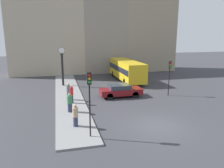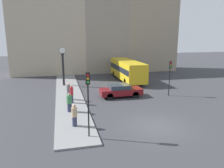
% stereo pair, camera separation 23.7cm
% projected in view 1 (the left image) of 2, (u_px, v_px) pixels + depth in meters
% --- Properties ---
extents(ground_plane, '(120.00, 120.00, 0.00)m').
position_uv_depth(ground_plane, '(157.00, 126.00, 15.84)').
color(ground_plane, '#38383D').
extents(sidewalk_corner, '(2.77, 27.53, 0.12)m').
position_uv_depth(sidewalk_corner, '(68.00, 91.00, 25.57)').
color(sidewalk_corner, gray).
rests_on(sidewalk_corner, ground_plane).
extents(building_row, '(28.30, 5.00, 16.09)m').
position_uv_depth(building_row, '(98.00, 28.00, 37.60)').
color(building_row, '#B7A88E').
rests_on(building_row, ground_plane).
extents(sedan_car, '(4.40, 1.80, 1.33)m').
position_uv_depth(sedan_car, '(120.00, 90.00, 23.08)').
color(sedan_car, maroon).
rests_on(sedan_car, ground_plane).
extents(bus_distant, '(2.55, 9.80, 2.84)m').
position_uv_depth(bus_distant, '(126.00, 69.00, 31.42)').
color(bus_distant, gold).
rests_on(bus_distant, ground_plane).
extents(traffic_light_near, '(0.26, 0.24, 4.14)m').
position_uv_depth(traffic_light_near, '(89.00, 92.00, 13.26)').
color(traffic_light_near, black).
rests_on(traffic_light_near, sidewalk_corner).
extents(traffic_light_far, '(0.26, 0.24, 3.75)m').
position_uv_depth(traffic_light_far, '(169.00, 71.00, 23.16)').
color(traffic_light_far, black).
rests_on(traffic_light_far, ground_plane).
extents(street_clock, '(0.82, 0.36, 4.85)m').
position_uv_depth(street_clock, '(62.00, 66.00, 27.48)').
color(street_clock, black).
rests_on(street_clock, sidewalk_corner).
extents(pedestrian_tan_coat, '(0.39, 0.39, 1.62)m').
position_uv_depth(pedestrian_tan_coat, '(75.00, 115.00, 15.28)').
color(pedestrian_tan_coat, '#2D334C').
rests_on(pedestrian_tan_coat, sidewalk_corner).
extents(pedestrian_red_top, '(0.33, 0.33, 1.74)m').
position_uv_depth(pedestrian_red_top, '(72.00, 94.00, 20.52)').
color(pedestrian_red_top, '#2D334C').
rests_on(pedestrian_red_top, sidewalk_corner).
extents(pedestrian_green_hoodie, '(0.44, 0.44, 1.63)m').
position_uv_depth(pedestrian_green_hoodie, '(70.00, 103.00, 18.18)').
color(pedestrian_green_hoodie, '#2D334C').
rests_on(pedestrian_green_hoodie, sidewalk_corner).
extents(pedestrian_grey_jacket, '(0.39, 0.39, 1.69)m').
position_uv_depth(pedestrian_grey_jacket, '(68.00, 92.00, 21.61)').
color(pedestrian_grey_jacket, '#2D334C').
rests_on(pedestrian_grey_jacket, sidewalk_corner).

